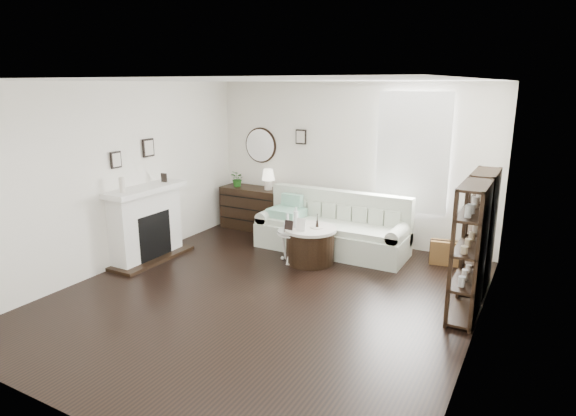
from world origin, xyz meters
The scene contains 18 objects.
room centered at (0.73, 2.70, 1.60)m, with size 5.50×5.50×5.50m.
fireplace centered at (-2.32, 0.30, 0.54)m, with size 0.50×1.40×1.84m.
shelf_unit_far centered at (2.33, 1.55, 0.80)m, with size 0.30×0.80×1.60m.
shelf_unit_near centered at (2.33, 0.65, 0.80)m, with size 0.30×0.80×1.60m.
sofa centered at (0.03, 2.08, 0.32)m, with size 2.45×0.85×0.95m.
quilt centered at (-0.77, 1.95, 0.56)m, with size 0.55×0.45×0.14m, color #227D51.
suitcase centered at (1.84, 2.30, 0.18)m, with size 0.55×0.18×0.37m, color brown.
dresser centered at (-1.78, 2.47, 0.39)m, with size 1.18×0.51×0.79m.
table_lamp centered at (-1.43, 2.47, 0.98)m, with size 0.24×0.24×0.38m, color white, non-canonical shape.
potted_plant centered at (-2.07, 2.42, 0.94)m, with size 0.27×0.23×0.30m, color #205A19.
drum_table centered at (-0.04, 1.38, 0.28)m, with size 0.80×0.80×0.55m.
pedestal_table centered at (-0.30, 1.25, 0.47)m, with size 0.42×0.42×0.51m.
eiffel_drum centered at (0.05, 1.43, 0.65)m, with size 0.11×0.11×0.20m, color black, non-canonical shape.
bottle_drum centered at (-0.24, 1.29, 0.71)m, with size 0.07×0.07×0.32m, color silver.
card_frame_drum centered at (-0.10, 1.18, 0.65)m, with size 0.14×0.01×0.19m, color white.
eiffel_ped centered at (-0.22, 1.27, 0.59)m, with size 0.09×0.09×0.16m, color black, non-canonical shape.
flask_ped centered at (-0.37, 1.27, 0.63)m, with size 0.13×0.13×0.25m, color silver, non-canonical shape.
card_frame_ped centered at (-0.28, 1.14, 0.60)m, with size 0.14×0.01×0.18m, color black.
Camera 1 is at (3.01, -4.88, 2.66)m, focal length 30.00 mm.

